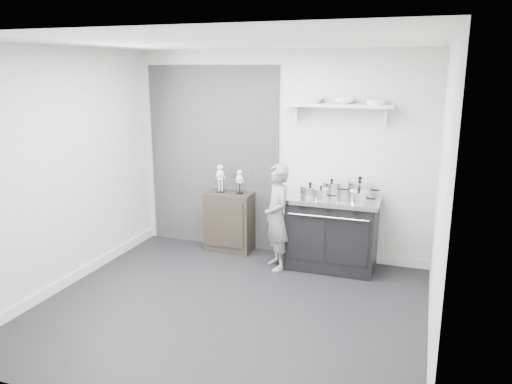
% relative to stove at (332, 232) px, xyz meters
% --- Properties ---
extents(ground, '(4.00, 4.00, 0.00)m').
position_rel_stove_xyz_m(ground, '(-0.81, -1.48, -0.46)').
color(ground, black).
rests_on(ground, ground).
extents(room_shell, '(4.02, 3.62, 2.71)m').
position_rel_stove_xyz_m(room_shell, '(-0.90, -1.33, 1.18)').
color(room_shell, '#B1B0AE').
rests_on(room_shell, ground).
extents(wall_shelf, '(1.30, 0.26, 0.24)m').
position_rel_stove_xyz_m(wall_shelf, '(-0.01, 0.20, 1.55)').
color(wall_shelf, silver).
rests_on(wall_shelf, room_shell).
extents(stove, '(1.14, 0.71, 0.92)m').
position_rel_stove_xyz_m(stove, '(0.00, 0.00, 0.00)').
color(stove, black).
rests_on(stove, ground).
extents(side_cabinet, '(0.63, 0.37, 0.82)m').
position_rel_stove_xyz_m(side_cabinet, '(-1.44, 0.13, -0.05)').
color(side_cabinet, black).
rests_on(side_cabinet, ground).
extents(child, '(0.54, 0.58, 1.34)m').
position_rel_stove_xyz_m(child, '(-0.64, -0.27, 0.21)').
color(child, slate).
rests_on(child, ground).
extents(pot_front_left, '(0.33, 0.25, 0.18)m').
position_rel_stove_xyz_m(pot_front_left, '(-0.28, -0.07, 0.53)').
color(pot_front_left, silver).
rests_on(pot_front_left, stove).
extents(pot_back_left, '(0.33, 0.24, 0.20)m').
position_rel_stove_xyz_m(pot_back_left, '(-0.06, 0.14, 0.53)').
color(pot_back_left, silver).
rests_on(pot_back_left, stove).
extents(pot_back_right, '(0.39, 0.30, 0.26)m').
position_rel_stove_xyz_m(pot_back_right, '(0.30, 0.13, 0.56)').
color(pot_back_right, silver).
rests_on(pot_back_right, stove).
extents(pot_front_right, '(0.31, 0.22, 0.19)m').
position_rel_stove_xyz_m(pot_front_right, '(0.33, -0.20, 0.53)').
color(pot_front_right, silver).
rests_on(pot_front_right, stove).
extents(pot_front_center, '(0.28, 0.19, 0.17)m').
position_rel_stove_xyz_m(pot_front_center, '(-0.12, -0.19, 0.53)').
color(pot_front_center, silver).
rests_on(pot_front_center, stove).
extents(skeleton_full, '(0.12, 0.08, 0.44)m').
position_rel_stove_xyz_m(skeleton_full, '(-1.57, 0.13, 0.58)').
color(skeleton_full, silver).
rests_on(skeleton_full, side_cabinet).
extents(skeleton_torso, '(0.10, 0.07, 0.37)m').
position_rel_stove_xyz_m(skeleton_torso, '(-1.29, 0.13, 0.55)').
color(skeleton_torso, silver).
rests_on(skeleton_torso, side_cabinet).
extents(bowl_large, '(0.27, 0.27, 0.07)m').
position_rel_stove_xyz_m(bowl_large, '(-0.34, 0.19, 1.61)').
color(bowl_large, white).
rests_on(bowl_large, wall_shelf).
extents(bowl_small, '(0.25, 0.25, 0.08)m').
position_rel_stove_xyz_m(bowl_small, '(0.05, 0.19, 1.62)').
color(bowl_small, white).
rests_on(bowl_small, wall_shelf).
extents(plate_stack, '(0.23, 0.23, 0.06)m').
position_rel_stove_xyz_m(plate_stack, '(0.43, 0.19, 1.61)').
color(plate_stack, white).
rests_on(plate_stack, wall_shelf).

